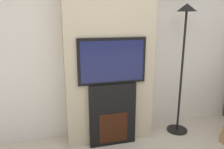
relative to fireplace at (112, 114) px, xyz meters
name	(u,v)px	position (x,y,z in m)	size (l,w,h in m)	color
wall_back	(105,40)	(0.00, 0.38, 0.93)	(6.00, 0.06, 2.70)	silver
chimney_breast	(109,42)	(0.00, 0.17, 0.93)	(1.16, 0.35, 2.70)	#BCAD8E
fireplace	(112,114)	(0.00, 0.00, 0.00)	(0.61, 0.15, 0.84)	black
television	(112,61)	(0.00, 0.00, 0.71)	(0.87, 0.07, 0.58)	black
floor_lamp	(184,45)	(1.03, 0.06, 0.87)	(0.30, 0.30, 1.84)	black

